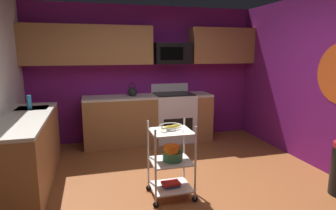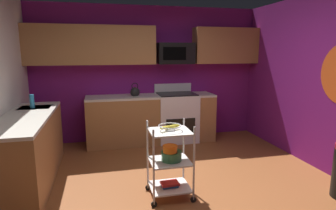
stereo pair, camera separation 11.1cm
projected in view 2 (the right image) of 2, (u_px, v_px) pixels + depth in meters
floor at (182, 194)px, 3.59m from camera, size 4.40×4.80×0.04m
wall_back at (148, 74)px, 5.67m from camera, size 4.52×0.06×2.60m
counter_run at (105, 130)px, 4.72m from camera, size 3.41×2.67×0.92m
oven_range at (176, 116)px, 5.62m from camera, size 0.76×0.65×1.10m
upper_cabinets at (144, 45)px, 5.36m from camera, size 4.40×0.33×0.70m
microwave at (175, 53)px, 5.50m from camera, size 0.70×0.39×0.40m
rolling_cart at (170, 161)px, 3.41m from camera, size 0.54×0.44×0.91m
fruit_bowl at (170, 127)px, 3.33m from camera, size 0.27×0.27×0.07m
mixing_bowl_large at (172, 156)px, 3.40m from camera, size 0.25×0.25×0.11m
mixing_bowl_small at (170, 149)px, 3.35m from camera, size 0.18×0.18×0.08m
book_stack at (170, 184)px, 3.47m from camera, size 0.22×0.16×0.05m
kettle at (135, 92)px, 5.34m from camera, size 0.21×0.18×0.26m
dish_soap_bottle at (32, 101)px, 4.19m from camera, size 0.06×0.06×0.20m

